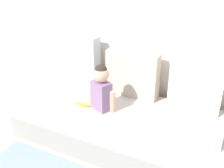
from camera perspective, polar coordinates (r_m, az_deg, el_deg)
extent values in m
plane|color=#B2ADA3|center=(2.82, 1.36, -12.43)|extent=(12.00, 12.00, 0.00)
cube|color=silver|center=(2.83, 6.70, 12.48)|extent=(5.33, 0.10, 2.22)
cube|color=#9C978F|center=(2.75, 1.38, -10.39)|extent=(2.13, 0.87, 0.24)
cube|color=#B7B2A8|center=(2.63, 1.43, -6.81)|extent=(2.06, 0.85, 0.16)
cube|color=#B2BCC6|center=(3.04, -7.03, 5.22)|extent=(0.46, 0.16, 0.58)
cube|color=#C1B29E|center=(2.76, 4.53, 2.23)|extent=(0.56, 0.16, 0.49)
cube|color=silver|center=(2.60, 18.07, 0.04)|extent=(0.49, 0.16, 0.53)
cube|color=gray|center=(2.52, -2.36, -2.56)|extent=(0.22, 0.19, 0.29)
sphere|color=tan|center=(2.42, -2.45, 2.16)|extent=(0.16, 0.16, 0.16)
sphere|color=#2D231E|center=(2.41, -2.47, 2.94)|extent=(0.12, 0.12, 0.12)
cylinder|color=tan|center=(2.59, -4.72, -2.71)|extent=(0.06, 0.06, 0.22)
cylinder|color=tan|center=(2.48, 0.12, -3.90)|extent=(0.06, 0.06, 0.22)
ellipsoid|color=yellow|center=(2.63, -6.40, -4.47)|extent=(0.18, 0.07, 0.04)
cube|color=beige|center=(2.30, 18.40, -9.57)|extent=(0.40, 0.28, 0.11)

